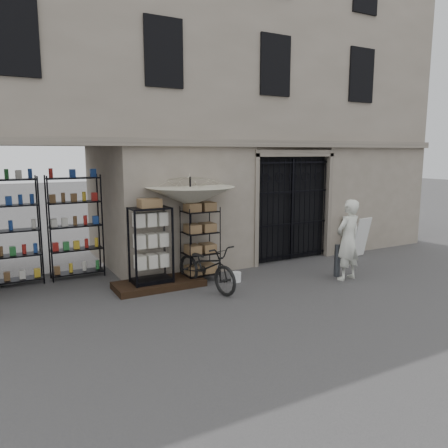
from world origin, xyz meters
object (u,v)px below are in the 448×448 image
easel_sign (356,236)px  wire_rack (200,245)px  shopkeeper (346,279)px  white_bucket (236,277)px  steel_bollard (337,260)px  bicycle (207,289)px  display_cabinet (151,249)px  market_umbrella (190,191)px

easel_sign → wire_rack: bearing=174.5°
shopkeeper → wire_rack: bearing=-36.0°
white_bucket → steel_bollard: (2.40, -0.81, 0.29)m
white_bucket → bicycle: bearing=-170.0°
display_cabinet → shopkeeper: (4.36, -1.55, -0.91)m
wire_rack → shopkeeper: wire_rack is taller
shopkeeper → steel_bollard: bearing=-94.0°
shopkeeper → easel_sign: (1.98, 1.65, 0.59)m
bicycle → easel_sign: bearing=-5.0°
market_umbrella → steel_bollard: 3.98m
display_cabinet → bicycle: 1.53m
steel_bollard → shopkeeper: (0.02, -0.30, -0.40)m
market_umbrella → white_bucket: size_ratio=12.54×
market_umbrella → easel_sign: (5.28, -0.09, -1.54)m
easel_sign → market_umbrella: bearing=173.3°
display_cabinet → wire_rack: (1.25, 0.07, -0.04)m
display_cabinet → steel_bollard: (4.34, -1.25, -0.51)m
bicycle → steel_bollard: size_ratio=2.45×
display_cabinet → easel_sign: size_ratio=1.59×
wire_rack → bicycle: bearing=-100.9°
market_umbrella → white_bucket: market_umbrella is taller
market_umbrella → steel_bollard: market_umbrella is taller
shopkeeper → display_cabinet: bearing=-28.0°
display_cabinet → easel_sign: 6.35m
display_cabinet → shopkeeper: size_ratio=0.95×
display_cabinet → steel_bollard: display_cabinet is taller
market_umbrella → steel_bollard: (3.28, -1.43, -1.73)m
white_bucket → easel_sign: easel_sign is taller
white_bucket → shopkeeper: shopkeeper is taller
white_bucket → easel_sign: size_ratio=0.21×
wire_rack → steel_bollard: bearing=-19.7°
market_umbrella → easel_sign: market_umbrella is taller
wire_rack → shopkeeper: size_ratio=0.92×
white_bucket → shopkeeper: (2.43, -1.11, -0.11)m
steel_bollard → easel_sign: bearing=34.0°
display_cabinet → bicycle: bearing=-5.4°
wire_rack → bicycle: wire_rack is taller
market_umbrella → display_cabinet: bearing=-170.2°
display_cabinet → white_bucket: (1.94, -0.44, -0.79)m
steel_bollard → bicycle: bearing=168.6°
bicycle → easel_sign: size_ratio=1.71×
market_umbrella → bicycle: size_ratio=1.51×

